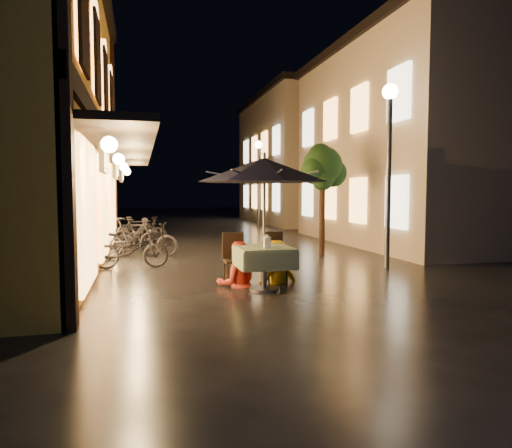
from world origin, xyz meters
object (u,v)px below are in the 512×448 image
object	(u,v)px
person_orange	(237,242)
bicycle_0	(131,250)
person_yellow	(276,241)
table_lantern	(267,240)
patio_umbrella	(264,170)
cafe_table	(264,258)
streetlamp_near	(389,142)

from	to	relation	value
person_orange	bicycle_0	world-z (taller)	person_orange
person_orange	person_yellow	xyz separation A→B (m)	(0.79, 0.07, -0.01)
table_lantern	bicycle_0	world-z (taller)	table_lantern
patio_umbrella	person_orange	world-z (taller)	patio_umbrella
cafe_table	bicycle_0	size ratio (longest dim) A/B	0.59
table_lantern	person_orange	xyz separation A→B (m)	(-0.39, 0.69, -0.10)
person_orange	patio_umbrella	bearing A→B (deg)	127.21
streetlamp_near	cafe_table	world-z (taller)	streetlamp_near
streetlamp_near	cafe_table	bearing A→B (deg)	-153.94
streetlamp_near	patio_umbrella	world-z (taller)	streetlamp_near
patio_umbrella	person_orange	size ratio (longest dim) A/B	1.51
person_orange	table_lantern	bearing A→B (deg)	119.14
table_lantern	person_yellow	bearing A→B (deg)	62.19
streetlamp_near	bicycle_0	bearing A→B (deg)	167.41
cafe_table	person_yellow	size ratio (longest dim) A/B	0.61
streetlamp_near	table_lantern	world-z (taller)	streetlamp_near
patio_umbrella	bicycle_0	size ratio (longest dim) A/B	1.47
patio_umbrella	table_lantern	bearing A→B (deg)	-90.00
streetlamp_near	patio_umbrella	size ratio (longest dim) A/B	1.72
streetlamp_near	patio_umbrella	bearing A→B (deg)	-153.94
bicycle_0	patio_umbrella	bearing A→B (deg)	-140.22
table_lantern	bicycle_0	size ratio (longest dim) A/B	0.15
table_lantern	bicycle_0	xyz separation A→B (m)	(-2.36, 3.16, -0.48)
streetlamp_near	cafe_table	size ratio (longest dim) A/B	4.27
table_lantern	person_orange	bearing A→B (deg)	119.18
streetlamp_near	person_orange	world-z (taller)	streetlamp_near
cafe_table	bicycle_0	distance (m)	3.80
bicycle_0	person_orange	bearing A→B (deg)	-139.98
person_yellow	person_orange	bearing A→B (deg)	-6.48
streetlamp_near	patio_umbrella	xyz separation A→B (m)	(-3.44, -1.68, -0.77)
person_yellow	table_lantern	bearing A→B (deg)	50.29
cafe_table	table_lantern	size ratio (longest dim) A/B	3.96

